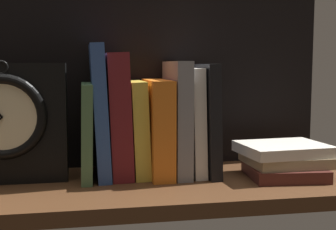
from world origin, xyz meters
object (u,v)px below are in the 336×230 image
Objects in this scene: book_green_romantic at (87,131)px; book_maroon_dawkins at (118,115)px; book_white_catcher at (192,121)px; book_blue_modern at (100,111)px; book_yellow_seinlanguage at (138,128)px; book_gray_chess at (177,118)px; book_black_skeptic at (204,119)px; book_orange_pandolfini at (158,127)px; book_stack_side at (285,160)px; framed_clock at (6,122)px.

book_green_romantic is 6.50cm from book_maroon_dawkins.
book_white_catcher is at bearing 0.00° from book_green_romantic.
book_blue_modern is 1.38× the size of book_yellow_seinlanguage.
book_yellow_seinlanguage is (7.05, 0.00, -3.39)cm from book_blue_modern.
book_blue_modern reaches higher than book_gray_chess.
book_green_romantic is 0.76× the size of book_maroon_dawkins.
book_black_skeptic is (5.37, 0.00, -0.25)cm from book_gray_chess.
book_yellow_seinlanguage is at bearing 180.00° from book_orange_pandolfini.
book_gray_chess is at bearing 161.90° from book_stack_side.
book_green_romantic is at bearing 180.00° from book_black_skeptic.
framed_clock is (-14.01, -0.62, 2.05)cm from book_green_romantic.
book_white_catcher is (19.89, 0.00, 1.36)cm from book_green_romantic.
book_stack_side is at bearing -13.25° from book_yellow_seinlanguage.
book_yellow_seinlanguage is 0.82× the size of framed_clock.
book_green_romantic is 14.17cm from framed_clock.
book_blue_modern is at bearing 180.00° from book_white_catcher.
book_black_skeptic is at bearing 155.62° from book_stack_side.
book_green_romantic is at bearing 180.00° from book_blue_modern.
book_stack_side is (30.40, -6.30, -8.29)cm from book_maroon_dawkins.
book_stack_side is (16.40, -6.30, -6.90)cm from book_white_catcher.
book_orange_pandolfini is (10.78, -0.00, -3.27)cm from book_blue_modern.
book_yellow_seinlanguage is at bearing 0.00° from book_maroon_dawkins.
book_black_skeptic is at bearing 0.00° from book_gray_chess.
book_blue_modern is at bearing 2.17° from framed_clock.
book_black_skeptic is at bearing 0.00° from book_maroon_dawkins.
book_white_catcher is at bearing 180.00° from book_black_skeptic.
book_white_catcher is (10.37, 0.00, 1.20)cm from book_yellow_seinlanguage.
book_white_catcher is 1.22× the size of book_stack_side.
book_maroon_dawkins reaches higher than book_stack_side.
book_gray_chess is 1.02× the size of book_black_skeptic.
book_black_skeptic is (9.13, 0.00, 1.47)cm from book_orange_pandolfini.
book_white_catcher reaches higher than book_orange_pandolfini.
book_yellow_seinlanguage is at bearing 166.75° from book_stack_side.
book_black_skeptic is 0.97× the size of framed_clock.
book_maroon_dawkins is 1.39× the size of book_stack_side.
framed_clock is at bearing -178.85° from book_gray_chess.
book_gray_chess is at bearing -0.00° from book_green_romantic.
book_blue_modern reaches higher than framed_clock.
framed_clock is 51.18cm from book_stack_side.
book_gray_chess is (17.01, -0.00, 2.01)cm from book_green_romantic.
book_maroon_dawkins is at bearing 0.00° from book_green_romantic.
framed_clock is (-16.48, -0.62, -1.50)cm from book_blue_modern.
book_white_catcher is 18.88cm from book_stack_side.
book_blue_modern is 19.99cm from book_black_skeptic.
book_maroon_dawkins is at bearing 180.00° from book_gray_chess.
book_green_romantic is at bearing 180.00° from book_orange_pandolfini.
book_white_catcher is (6.64, 0.00, 1.08)cm from book_orange_pandolfini.
book_stack_side is at bearing -11.72° from book_maroon_dawkins.
book_orange_pandolfini reaches higher than book_yellow_seinlanguage.
book_blue_modern reaches higher than book_yellow_seinlanguage.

